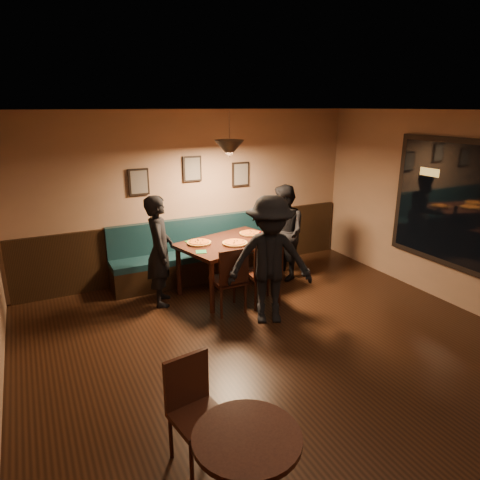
{
  "coord_description": "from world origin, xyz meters",
  "views": [
    {
      "loc": [
        -2.5,
        -3.3,
        2.85
      ],
      "look_at": [
        0.23,
        2.14,
        0.95
      ],
      "focal_mm": 32.27,
      "sensor_mm": 36.0,
      "label": 1
    }
  ],
  "objects_px": {
    "dining_table": "(230,266)",
    "cafe_chair_far": "(199,415)",
    "diner_front": "(270,261)",
    "chair_near_left": "(228,279)",
    "chair_near_right": "(262,271)",
    "diner_left": "(160,251)",
    "soda_glass": "(275,237)",
    "diner_right": "(284,233)",
    "tabasco_bottle": "(260,234)",
    "booth_bench": "(200,251)"
  },
  "relations": [
    {
      "from": "cafe_chair_far",
      "to": "diner_front",
      "type": "bearing_deg",
      "value": -142.24
    },
    {
      "from": "diner_front",
      "to": "soda_glass",
      "type": "distance_m",
      "value": 1.03
    },
    {
      "from": "diner_front",
      "to": "booth_bench",
      "type": "bearing_deg",
      "value": 120.92
    },
    {
      "from": "diner_front",
      "to": "chair_near_left",
      "type": "bearing_deg",
      "value": 147.87
    },
    {
      "from": "dining_table",
      "to": "diner_front",
      "type": "bearing_deg",
      "value": -102.64
    },
    {
      "from": "chair_near_right",
      "to": "booth_bench",
      "type": "bearing_deg",
      "value": 112.92
    },
    {
      "from": "booth_bench",
      "to": "chair_near_left",
      "type": "relative_size",
      "value": 3.04
    },
    {
      "from": "dining_table",
      "to": "tabasco_bottle",
      "type": "height_order",
      "value": "tabasco_bottle"
    },
    {
      "from": "diner_left",
      "to": "diner_front",
      "type": "xyz_separation_m",
      "value": [
        1.16,
        -1.21,
        0.05
      ]
    },
    {
      "from": "booth_bench",
      "to": "diner_front",
      "type": "relative_size",
      "value": 1.7
    },
    {
      "from": "diner_front",
      "to": "tabasco_bottle",
      "type": "bearing_deg",
      "value": 89.65
    },
    {
      "from": "diner_right",
      "to": "booth_bench",
      "type": "bearing_deg",
      "value": -111.28
    },
    {
      "from": "tabasco_bottle",
      "to": "cafe_chair_far",
      "type": "distance_m",
      "value": 3.79
    },
    {
      "from": "booth_bench",
      "to": "chair_near_left",
      "type": "bearing_deg",
      "value": -94.4
    },
    {
      "from": "dining_table",
      "to": "diner_left",
      "type": "xyz_separation_m",
      "value": [
        -1.11,
        0.06,
        0.41
      ]
    },
    {
      "from": "booth_bench",
      "to": "chair_near_right",
      "type": "distance_m",
      "value": 1.41
    },
    {
      "from": "booth_bench",
      "to": "tabasco_bottle",
      "type": "height_order",
      "value": "booth_bench"
    },
    {
      "from": "tabasco_bottle",
      "to": "chair_near_right",
      "type": "bearing_deg",
      "value": -115.87
    },
    {
      "from": "diner_left",
      "to": "soda_glass",
      "type": "height_order",
      "value": "diner_left"
    },
    {
      "from": "booth_bench",
      "to": "dining_table",
      "type": "height_order",
      "value": "booth_bench"
    },
    {
      "from": "soda_glass",
      "to": "tabasco_bottle",
      "type": "bearing_deg",
      "value": 111.51
    },
    {
      "from": "diner_left",
      "to": "diner_front",
      "type": "distance_m",
      "value": 1.67
    },
    {
      "from": "chair_near_right",
      "to": "cafe_chair_far",
      "type": "height_order",
      "value": "chair_near_right"
    },
    {
      "from": "dining_table",
      "to": "diner_right",
      "type": "distance_m",
      "value": 1.12
    },
    {
      "from": "diner_front",
      "to": "cafe_chair_far",
      "type": "bearing_deg",
      "value": -110.49
    },
    {
      "from": "diner_left",
      "to": "tabasco_bottle",
      "type": "distance_m",
      "value": 1.64
    },
    {
      "from": "dining_table",
      "to": "soda_glass",
      "type": "relative_size",
      "value": 10.59
    },
    {
      "from": "chair_near_left",
      "to": "diner_left",
      "type": "bearing_deg",
      "value": 139.19
    },
    {
      "from": "dining_table",
      "to": "cafe_chair_far",
      "type": "height_order",
      "value": "cafe_chair_far"
    },
    {
      "from": "dining_table",
      "to": "soda_glass",
      "type": "xyz_separation_m",
      "value": [
        0.63,
        -0.3,
        0.49
      ]
    },
    {
      "from": "chair_near_left",
      "to": "cafe_chair_far",
      "type": "xyz_separation_m",
      "value": [
        -1.4,
        -2.43,
        -0.04
      ]
    },
    {
      "from": "chair_near_left",
      "to": "tabasco_bottle",
      "type": "distance_m",
      "value": 1.11
    },
    {
      "from": "diner_right",
      "to": "cafe_chair_far",
      "type": "relative_size",
      "value": 1.76
    },
    {
      "from": "diner_right",
      "to": "tabasco_bottle",
      "type": "relative_size",
      "value": 13.89
    },
    {
      "from": "chair_near_left",
      "to": "cafe_chair_far",
      "type": "distance_m",
      "value": 2.8
    },
    {
      "from": "chair_near_left",
      "to": "soda_glass",
      "type": "distance_m",
      "value": 1.09
    },
    {
      "from": "chair_near_right",
      "to": "diner_left",
      "type": "relative_size",
      "value": 0.62
    },
    {
      "from": "diner_left",
      "to": "tabasco_bottle",
      "type": "bearing_deg",
      "value": -76.59
    },
    {
      "from": "chair_near_left",
      "to": "chair_near_right",
      "type": "relative_size",
      "value": 0.97
    },
    {
      "from": "dining_table",
      "to": "diner_front",
      "type": "xyz_separation_m",
      "value": [
        0.05,
        -1.15,
        0.47
      ]
    },
    {
      "from": "diner_right",
      "to": "chair_near_right",
      "type": "bearing_deg",
      "value": -44.01
    },
    {
      "from": "chair_near_right",
      "to": "diner_left",
      "type": "xyz_separation_m",
      "value": [
        -1.34,
        0.69,
        0.32
      ]
    },
    {
      "from": "dining_table",
      "to": "chair_near_left",
      "type": "height_order",
      "value": "chair_near_left"
    },
    {
      "from": "chair_near_left",
      "to": "soda_glass",
      "type": "relative_size",
      "value": 6.75
    },
    {
      "from": "tabasco_bottle",
      "to": "cafe_chair_far",
      "type": "xyz_separation_m",
      "value": [
        -2.25,
        -3.03,
        -0.43
      ]
    },
    {
      "from": "dining_table",
      "to": "diner_front",
      "type": "distance_m",
      "value": 1.24
    },
    {
      "from": "dining_table",
      "to": "soda_glass",
      "type": "height_order",
      "value": "soda_glass"
    },
    {
      "from": "diner_right",
      "to": "tabasco_bottle",
      "type": "bearing_deg",
      "value": -73.14
    },
    {
      "from": "chair_near_right",
      "to": "diner_front",
      "type": "bearing_deg",
      "value": -105.07
    },
    {
      "from": "diner_right",
      "to": "cafe_chair_far",
      "type": "bearing_deg",
      "value": -37.01
    }
  ]
}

